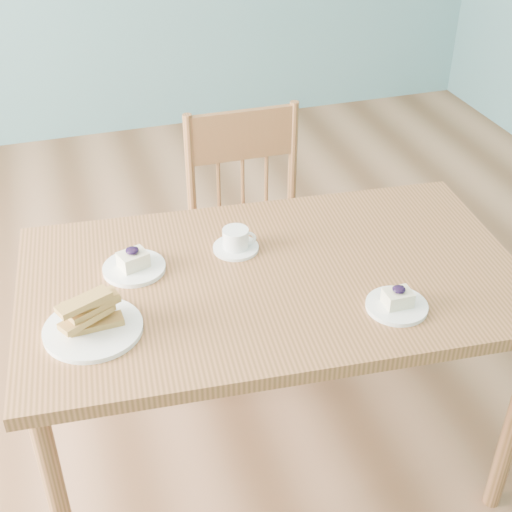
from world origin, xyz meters
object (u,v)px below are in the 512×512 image
coffee_cup (236,241)px  dining_table (272,295)px  biscotti_plate (92,320)px  cheesecake_plate_near (397,303)px  cheesecake_plate_far (134,264)px  dining_chair (254,240)px

coffee_cup → dining_table: bearing=-49.0°
coffee_cup → biscotti_plate: (-0.44, -0.25, 0.01)m
dining_table → cheesecake_plate_near: (0.26, -0.24, 0.09)m
cheesecake_plate_far → biscotti_plate: (-0.14, -0.23, 0.02)m
dining_table → cheesecake_plate_near: cheesecake_plate_near is taller
dining_table → coffee_cup: 0.19m
dining_chair → coffee_cup: size_ratio=7.02×
cheesecake_plate_far → biscotti_plate: biscotti_plate is taller
dining_table → biscotti_plate: bearing=-164.2°
dining_table → coffee_cup: bearing=117.4°
dining_table → biscotti_plate: 0.52m
dining_chair → coffee_cup: dining_chair is taller
dining_chair → coffee_cup: (-0.18, -0.42, 0.29)m
coffee_cup → dining_chair: bearing=84.9°
dining_table → cheesecake_plate_far: size_ratio=8.28×
dining_table → cheesecake_plate_near: size_ratio=8.99×
dining_chair → cheesecake_plate_far: 0.71m
cheesecake_plate_near → coffee_cup: 0.50m
dining_chair → biscotti_plate: (-0.62, -0.66, 0.30)m
biscotti_plate → cheesecake_plate_near: bearing=-10.5°
dining_table → cheesecake_plate_near: 0.36m
dining_table → cheesecake_plate_far: cheesecake_plate_far is taller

